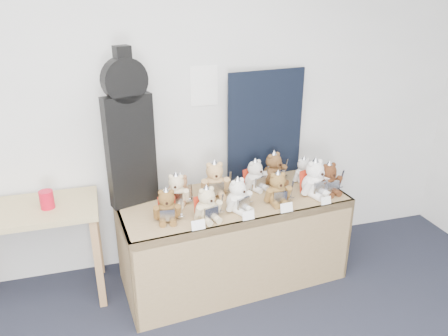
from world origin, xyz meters
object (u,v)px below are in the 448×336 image
object	(u,v)px
display_table	(236,221)
teddy_front_far_left	(167,207)
side_table	(32,224)
teddy_back_end	(304,171)
teddy_back_centre_left	(215,180)
teddy_back_left	(176,191)
red_cup	(47,200)
teddy_front_right	(278,189)
teddy_back_centre_right	(255,176)
teddy_front_end	(329,179)
teddy_back_right	(274,170)
guitar_case	(129,131)
teddy_back_far_left	(181,189)
teddy_front_far_right	(315,179)
teddy_front_left	(207,205)
teddy_front_centre	(238,196)

from	to	relation	value
display_table	teddy_front_far_left	world-z (taller)	teddy_front_far_left
side_table	teddy_back_end	xyz separation A→B (m)	(2.02, -0.02, 0.16)
teddy_back_centre_left	display_table	bearing A→B (deg)	-49.82
side_table	teddy_back_left	bearing A→B (deg)	-6.44
red_cup	teddy_front_right	world-z (taller)	teddy_front_right
display_table	side_table	distance (m)	1.43
side_table	teddy_back_centre_right	xyz separation A→B (m)	(1.61, -0.03, 0.18)
teddy_front_right	teddy_front_end	distance (m)	0.43
teddy_back_end	teddy_back_right	bearing A→B (deg)	166.97
guitar_case	red_cup	bearing A→B (deg)	164.60
teddy_back_left	red_cup	bearing A→B (deg)	-168.10
teddy_back_end	teddy_back_far_left	bearing A→B (deg)	-178.63
display_table	teddy_front_far_right	size ratio (longest dim) A/B	5.45
teddy_front_end	teddy_back_far_left	world-z (taller)	teddy_front_end
teddy_back_left	teddy_back_centre_left	world-z (taller)	teddy_back_centre_left
teddy_front_left	teddy_front_centre	bearing A→B (deg)	-0.75
teddy_front_left	display_table	bearing A→B (deg)	17.97
guitar_case	teddy_back_left	xyz separation A→B (m)	(0.29, -0.11, -0.43)
display_table	teddy_back_left	xyz separation A→B (m)	(-0.42, 0.10, 0.25)
teddy_front_far_left	teddy_front_centre	distance (m)	0.49
display_table	teddy_front_right	xyz separation A→B (m)	(0.28, -0.08, 0.26)
display_table	teddy_back_right	distance (m)	0.52
teddy_front_centre	teddy_back_centre_left	world-z (taller)	teddy_back_centre_left
teddy_front_centre	teddy_back_left	distance (m)	0.44
red_cup	teddy_back_far_left	bearing A→B (deg)	-2.63
red_cup	guitar_case	bearing A→B (deg)	2.55
side_table	teddy_back_right	world-z (taller)	teddy_back_right
side_table	teddy_back_far_left	world-z (taller)	teddy_back_far_left
guitar_case	teddy_back_far_left	xyz separation A→B (m)	(0.32, -0.07, -0.44)
teddy_back_far_left	teddy_front_far_left	bearing A→B (deg)	-94.92
teddy_front_left	teddy_front_end	world-z (taller)	teddy_front_end
guitar_case	teddy_front_right	bearing A→B (deg)	-34.54
display_table	side_table	world-z (taller)	side_table
teddy_front_centre	teddy_back_far_left	distance (m)	0.43
side_table	display_table	bearing A→B (deg)	-8.80
teddy_back_left	guitar_case	bearing A→B (deg)	176.97
display_table	teddy_back_end	world-z (taller)	teddy_back_end
teddy_front_far_left	teddy_back_centre_right	xyz separation A→B (m)	(0.73, 0.30, 0.00)
teddy_front_centre	teddy_back_centre_right	bearing A→B (deg)	26.39
teddy_back_end	teddy_front_centre	bearing A→B (deg)	-156.16
side_table	teddy_back_far_left	size ratio (longest dim) A/B	3.81
teddy_front_right	teddy_back_far_left	xyz separation A→B (m)	(-0.66, 0.22, -0.01)
display_table	teddy_back_left	bearing A→B (deg)	160.67
teddy_back_centre_right	teddy_back_end	xyz separation A→B (m)	(0.41, 0.01, -0.01)
red_cup	teddy_front_end	world-z (taller)	teddy_front_end
teddy_front_far_left	teddy_front_far_right	distance (m)	1.12
side_table	teddy_front_right	bearing A→B (deg)	-10.14
teddy_back_left	teddy_back_end	size ratio (longest dim) A/B	1.13
display_table	teddy_back_left	distance (m)	0.50
side_table	teddy_front_left	size ratio (longest dim) A/B	3.36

